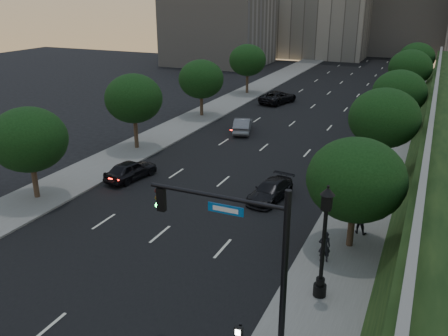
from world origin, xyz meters
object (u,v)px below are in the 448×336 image
at_px(sedan_near_left, 131,170).
at_px(pedestrian_a, 324,246).
at_px(traffic_signal_mast, 256,269).
at_px(sedan_near_right, 270,191).
at_px(sedan_far_right, 365,109).
at_px(sedan_mid_left, 243,125).
at_px(pedestrian_b, 360,219).
at_px(sedan_far_left, 278,97).
at_px(pedestrian_c, 344,201).
at_px(street_lamp, 323,248).

distance_m(sedan_near_left, pedestrian_a, 16.95).
height_order(traffic_signal_mast, sedan_near_right, traffic_signal_mast).
xyz_separation_m(sedan_far_right, pedestrian_a, (2.87, -33.49, 0.33)).
bearing_deg(sedan_near_right, traffic_signal_mast, -65.78).
distance_m(sedan_mid_left, pedestrian_b, 22.24).
bearing_deg(sedan_far_right, pedestrian_a, -83.77).
bearing_deg(pedestrian_b, sedan_near_right, -14.51).
xyz_separation_m(sedan_mid_left, sedan_far_left, (-0.91, 14.23, 0.04)).
bearing_deg(sedan_far_left, sedan_mid_left, 110.08).
bearing_deg(pedestrian_a, pedestrian_b, -130.10).
bearing_deg(sedan_far_right, sedan_near_right, -93.48).
bearing_deg(traffic_signal_mast, sedan_near_left, 138.28).
bearing_deg(sedan_near_left, sedan_far_left, -83.27).
distance_m(pedestrian_b, pedestrian_c, 2.46).
xyz_separation_m(sedan_near_right, pedestrian_b, (6.33, -2.68, 0.38)).
height_order(street_lamp, pedestrian_c, street_lamp).
height_order(sedan_mid_left, pedestrian_a, pedestrian_a).
height_order(sedan_mid_left, sedan_far_right, sedan_mid_left).
xyz_separation_m(sedan_far_left, sedan_near_right, (8.76, -28.68, -0.13)).
bearing_deg(sedan_far_left, sedan_near_right, 123.40).
bearing_deg(sedan_far_right, sedan_mid_left, -127.74).
bearing_deg(pedestrian_b, sedan_near_left, 1.92).
relative_size(sedan_far_left, pedestrian_a, 3.29).
height_order(traffic_signal_mast, sedan_mid_left, traffic_signal_mast).
height_order(traffic_signal_mast, sedan_far_right, traffic_signal_mast).
height_order(pedestrian_a, pedestrian_c, pedestrian_c).
height_order(sedan_near_left, pedestrian_b, pedestrian_b).
bearing_deg(traffic_signal_mast, street_lamp, 70.17).
bearing_deg(sedan_near_right, sedan_far_right, 93.14).
distance_m(street_lamp, sedan_mid_left, 27.63).
height_order(traffic_signal_mast, street_lamp, traffic_signal_mast).
xyz_separation_m(sedan_near_left, pedestrian_c, (15.77, 0.12, 0.28)).
bearing_deg(pedestrian_a, sedan_far_right, -108.27).
distance_m(traffic_signal_mast, pedestrian_c, 13.63).
distance_m(sedan_near_right, pedestrian_b, 6.88).
xyz_separation_m(sedan_near_right, sedan_far_right, (2.27, 26.91, 0.03)).
bearing_deg(sedan_near_left, street_lamp, 162.26).
xyz_separation_m(sedan_near_left, pedestrian_a, (15.90, -5.86, 0.26)).
height_order(pedestrian_b, pedestrian_c, pedestrian_b).
distance_m(sedan_far_left, pedestrian_b, 34.80).
bearing_deg(street_lamp, sedan_near_right, 120.48).
bearing_deg(street_lamp, traffic_signal_mast, -109.83).
xyz_separation_m(traffic_signal_mast, sedan_near_right, (-4.07, 13.95, -3.02)).
height_order(street_lamp, sedan_mid_left, street_lamp).
distance_m(sedan_far_right, pedestrian_b, 29.87).
relative_size(street_lamp, sedan_mid_left, 1.24).
distance_m(traffic_signal_mast, pedestrian_b, 11.80).
distance_m(street_lamp, sedan_near_left, 18.74).
xyz_separation_m(sedan_mid_left, sedan_far_right, (10.12, 12.46, -0.07)).
bearing_deg(pedestrian_c, street_lamp, 105.43).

